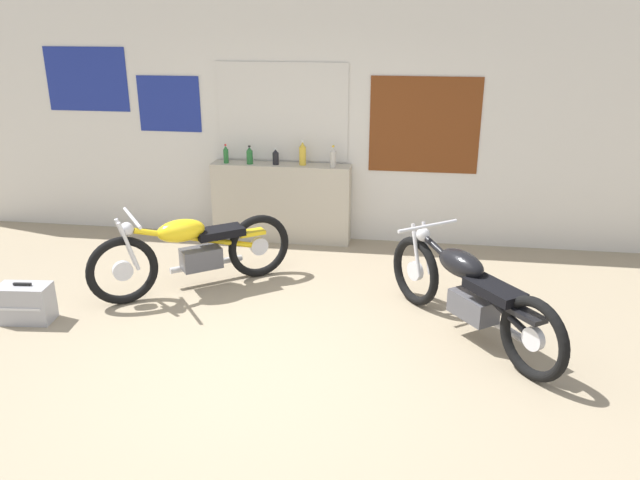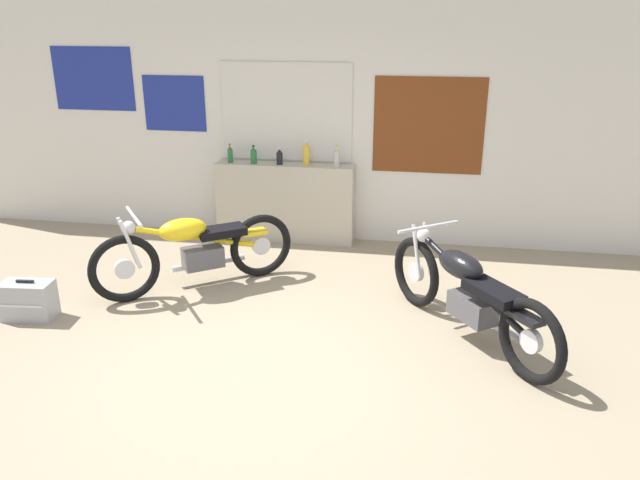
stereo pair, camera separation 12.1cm
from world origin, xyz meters
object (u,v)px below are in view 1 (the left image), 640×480
(bottle_left_center, at_px, (250,156))
(bottle_right_center, at_px, (303,154))
(hard_case_silver, at_px, (26,303))
(bottle_leftmost, at_px, (226,155))
(motorcycle_black, at_px, (469,292))
(motorcycle_yellow, at_px, (194,250))
(bottle_center, at_px, (276,157))
(bottle_rightmost, at_px, (333,157))

(bottle_left_center, distance_m, bottle_right_center, 0.63)
(bottle_right_center, distance_m, hard_case_silver, 3.34)
(bottle_left_center, bearing_deg, bottle_leftmost, 178.59)
(bottle_left_center, bearing_deg, motorcycle_black, -41.05)
(motorcycle_yellow, relative_size, motorcycle_black, 0.97)
(bottle_left_center, xyz_separation_m, motorcycle_black, (2.41, -2.10, -0.63))
(bottle_center, relative_size, motorcycle_black, 0.11)
(bottle_leftmost, bearing_deg, bottle_left_center, -1.41)
(bottle_leftmost, bearing_deg, bottle_rightmost, -0.80)
(bottle_rightmost, bearing_deg, motorcycle_yellow, -128.38)
(bottle_leftmost, relative_size, bottle_center, 1.15)
(bottle_right_center, distance_m, motorcycle_black, 2.87)
(bottle_center, bearing_deg, motorcycle_black, -45.15)
(bottle_rightmost, bearing_deg, hard_case_silver, -135.75)
(motorcycle_yellow, distance_m, hard_case_silver, 1.57)
(bottle_leftmost, bearing_deg, hard_case_silver, -116.05)
(motorcycle_yellow, height_order, motorcycle_black, motorcycle_yellow)
(motorcycle_yellow, distance_m, motorcycle_black, 2.68)
(bottle_right_center, bearing_deg, motorcycle_yellow, -117.87)
(bottle_right_center, height_order, hard_case_silver, bottle_right_center)
(bottle_center, distance_m, motorcycle_yellow, 1.72)
(bottle_left_center, xyz_separation_m, bottle_rightmost, (0.99, -0.01, 0.01))
(bottle_leftmost, distance_m, bottle_center, 0.60)
(hard_case_silver, bearing_deg, bottle_left_center, 58.59)
(bottle_leftmost, xyz_separation_m, bottle_left_center, (0.29, -0.01, -0.00))
(motorcycle_black, bearing_deg, bottle_center, 134.85)
(bottle_rightmost, relative_size, motorcycle_black, 0.14)
(bottle_leftmost, distance_m, motorcycle_black, 3.48)
(bottle_left_center, xyz_separation_m, bottle_right_center, (0.62, 0.04, 0.03))
(bottle_left_center, distance_m, motorcycle_black, 3.26)
(bottle_leftmost, xyz_separation_m, bottle_rightmost, (1.28, -0.02, 0.01))
(bottle_leftmost, distance_m, motorcycle_yellow, 1.64)
(bottle_left_center, distance_m, bottle_center, 0.31)
(bottle_center, bearing_deg, bottle_leftmost, -179.27)
(bottle_right_center, bearing_deg, motorcycle_black, -50.17)
(bottle_leftmost, relative_size, bottle_right_center, 0.77)
(bottle_leftmost, height_order, motorcycle_yellow, bottle_leftmost)
(motorcycle_black, bearing_deg, bottle_rightmost, 124.26)
(motorcycle_yellow, height_order, hard_case_silver, motorcycle_yellow)
(bottle_leftmost, height_order, motorcycle_black, bottle_leftmost)
(motorcycle_black, bearing_deg, bottle_right_center, 129.83)
(motorcycle_yellow, bearing_deg, bottle_rightmost, 51.62)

